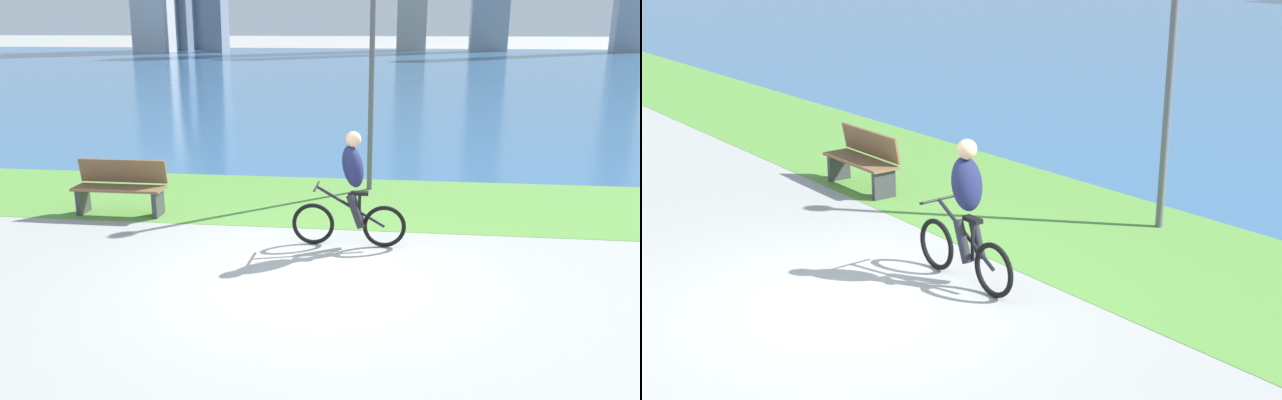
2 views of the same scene
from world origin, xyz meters
The scene contains 6 objects.
ground_plane centered at (0.00, 0.00, 0.00)m, with size 300.00×300.00×0.00m, color #9E9E99.
grass_strip_bayside centered at (0.00, 3.61, 0.00)m, with size 120.00×3.33×0.01m, color #59933D.
bay_water_surface centered at (0.00, 39.71, 0.00)m, with size 300.00×68.86×0.00m, color #386693.
cyclist_lead centered at (0.38, 1.26, 0.83)m, with size 1.62×0.52×1.65m.
bench_near_path centered at (-3.52, 2.37, 0.45)m, with size 1.50×0.47×0.90m.
lamppost_tall centered at (0.49, 4.48, 2.59)m, with size 0.28×0.28×3.97m.
Camera 1 is at (1.01, -7.31, 3.07)m, focal length 35.70 mm.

